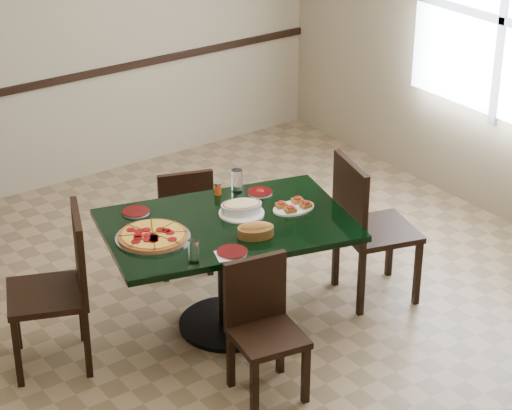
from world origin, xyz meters
TOP-DOWN VIEW (x-y plane):
  - floor at (0.00, 0.00)m, footprint 5.50×5.50m
  - room_shell at (1.02, 1.73)m, footprint 5.50×5.50m
  - main_table at (-0.11, 0.09)m, footprint 1.69×1.31m
  - chair_far at (0.03, 0.85)m, footprint 0.48×0.48m
  - chair_near at (-0.32, -0.56)m, footprint 0.44×0.44m
  - chair_right at (0.83, -0.13)m, footprint 0.58×0.58m
  - chair_left at (-1.12, 0.34)m, footprint 0.60×0.60m
  - pepperoni_pizza at (-0.59, 0.17)m, footprint 0.45×0.45m
  - lasagna_casserole at (0.02, 0.14)m, footprint 0.30×0.29m
  - bread_basket at (-0.08, -0.16)m, footprint 0.26×0.22m
  - bruschetta_platter at (0.33, -0.00)m, footprint 0.30×0.21m
  - side_plate_near at (-0.31, -0.25)m, footprint 0.18×0.18m
  - side_plate_far_r at (0.29, 0.31)m, footprint 0.17×0.17m
  - side_plate_far_l at (-0.51, 0.53)m, footprint 0.17×0.17m
  - napkin_setting at (-0.34, -0.26)m, footprint 0.17×0.17m
  - water_glass_a at (0.18, 0.42)m, footprint 0.07×0.07m
  - water_glass_b at (-0.55, -0.21)m, footprint 0.07×0.07m
  - pepper_shaker at (0.06, 0.46)m, footprint 0.05×0.05m

SIDE VIEW (x-z plane):
  - floor at x=0.00m, z-range 0.00..0.00m
  - chair_far at x=0.03m, z-range 0.04..0.85m
  - chair_near at x=-0.32m, z-range 0.04..0.86m
  - chair_left at x=-1.12m, z-range 0.06..1.05m
  - main_table at x=-0.11m, z-range 0.19..0.94m
  - chair_right at x=0.83m, z-range 0.07..1.07m
  - napkin_setting at x=-0.34m, z-range 0.75..0.76m
  - side_plate_near at x=-0.31m, z-range 0.75..0.77m
  - side_plate_far_l at x=-0.51m, z-range 0.75..0.77m
  - side_plate_far_r at x=0.29m, z-range 0.74..0.77m
  - pepperoni_pizza at x=-0.59m, z-range 0.75..0.79m
  - bruschetta_platter at x=0.33m, z-range 0.75..0.80m
  - bread_basket at x=-0.08m, z-range 0.74..0.84m
  - pepper_shaker at x=0.06m, z-range 0.75..0.83m
  - lasagna_casserole at x=0.02m, z-range 0.75..0.84m
  - water_glass_b at x=-0.55m, z-range 0.75..0.89m
  - water_glass_a at x=0.18m, z-range 0.75..0.91m
  - room_shell at x=1.02m, z-range -1.58..3.92m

